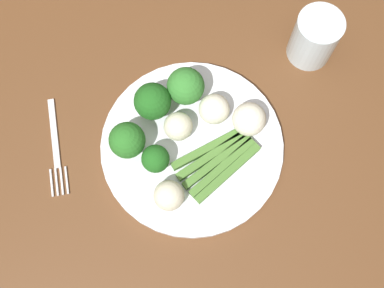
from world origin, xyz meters
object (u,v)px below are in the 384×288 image
cauliflower_near_fork (214,109)px  broccoli_left (186,86)px  asparagus_bundle (218,161)px  broccoli_right (127,140)px  broccoli_front (156,159)px  fork (56,148)px  water_glass (314,38)px  plate (192,146)px  broccoli_near_center (153,102)px  dining_table (153,155)px  cauliflower_front_left (249,119)px  cauliflower_back (169,195)px  cauliflower_mid (178,126)px

cauliflower_near_fork → broccoli_left: bearing=-46.7°
asparagus_bundle → broccoli_left: broccoli_left is taller
broccoli_right → cauliflower_near_fork: broccoli_right is taller
broccoli_front → fork: bearing=-22.4°
broccoli_left → cauliflower_near_fork: size_ratio=1.48×
water_glass → plate: bearing=29.1°
fork → broccoli_near_center: bearing=99.6°
dining_table → broccoli_near_center: broccoli_near_center is taller
broccoli_left → broccoli_front: 0.12m
dining_table → broccoli_front: (-0.01, 0.05, 0.16)m
broccoli_right → asparagus_bundle: bearing=158.7°
broccoli_right → cauliflower_front_left: (-0.19, 0.00, -0.01)m
plate → broccoli_right: bearing=-8.9°
broccoli_right → cauliflower_near_fork: 0.15m
plate → broccoli_near_center: 0.10m
broccoli_front → cauliflower_back: 0.06m
cauliflower_mid → water_glass: bearing=-157.7°
broccoli_front → cauliflower_back: broccoli_front is taller
dining_table → cauliflower_front_left: 0.22m
cauliflower_front_left → water_glass: size_ratio=0.58×
cauliflower_mid → cauliflower_back: bearing=71.5°
broccoli_near_center → cauliflower_near_fork: size_ratio=1.45×
plate → cauliflower_back: size_ratio=6.24×
broccoli_left → cauliflower_mid: (0.02, 0.06, -0.02)m
cauliflower_back → cauliflower_mid: same height
broccoli_right → water_glass: bearing=-160.9°
cauliflower_near_fork → cauliflower_mid: (0.06, 0.02, -0.00)m
asparagus_bundle → broccoli_near_center: size_ratio=2.00×
cauliflower_front_left → broccoli_left: bearing=-38.1°
broccoli_left → plate: bearing=85.0°
cauliflower_front_left → dining_table: bearing=-6.9°
broccoli_right → cauliflower_mid: bearing=-171.5°
dining_table → cauliflower_near_fork: bearing=-175.5°
cauliflower_mid → broccoli_front: bearing=46.6°
plate → broccoli_left: bearing=-95.0°
cauliflower_front_left → cauliflower_back: bearing=32.3°
dining_table → plate: size_ratio=3.95×
fork → water_glass: 0.46m
broccoli_front → water_glass: 0.33m
cauliflower_front_left → fork: cauliflower_front_left is taller
broccoli_left → cauliflower_front_left: 0.11m
cauliflower_front_left → broccoli_front: bearing=12.5°
broccoli_near_center → cauliflower_near_fork: bearing=164.6°
cauliflower_near_fork → broccoli_near_center: bearing=-15.4°
broccoli_left → water_glass: water_glass is taller
broccoli_near_center → cauliflower_back: size_ratio=1.53×
broccoli_near_center → cauliflower_near_fork: broccoli_near_center is taller
plate → cauliflower_back: (0.05, 0.08, 0.03)m
broccoli_left → cauliflower_mid: size_ratio=1.59×
dining_table → cauliflower_mid: bearing=172.0°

